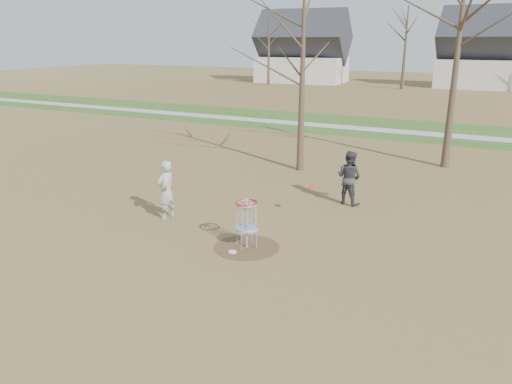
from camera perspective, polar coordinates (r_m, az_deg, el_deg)
ground at (r=13.68m, az=-1.06°, el=-6.33°), size 160.00×160.00×0.00m
green_band at (r=33.02m, az=16.79°, el=6.86°), size 160.00×8.00×0.01m
footpath at (r=32.05m, az=16.44°, el=6.62°), size 160.00×1.50×0.01m
dirt_circle at (r=13.68m, az=-1.06°, el=-6.31°), size 1.80×1.80×0.01m
player_standing at (r=15.78m, az=-10.24°, el=0.22°), size 0.52×0.73×1.87m
player_throwing at (r=17.26m, az=10.59°, el=1.63°), size 1.04×0.89×1.86m
disc_grounded at (r=13.36m, az=-2.70°, el=-6.84°), size 0.22×0.22×0.02m
discs_in_play at (r=15.30m, az=-1.43°, el=0.67°), size 3.95×2.57×0.17m
disc_golf_basket at (r=13.34m, az=-1.08°, el=-2.73°), size 0.64×0.64×1.35m
bare_trees at (r=46.99m, az=23.29°, el=15.62°), size 52.62×44.98×9.00m
houses_row at (r=63.62m, az=26.83°, el=13.56°), size 56.51×10.01×7.26m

